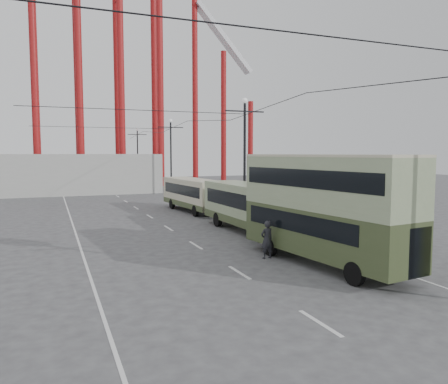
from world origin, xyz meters
name	(u,v)px	position (x,y,z in m)	size (l,w,h in m)	color
ground	(311,298)	(0.00, 0.00, 0.00)	(160.00, 160.00, 0.00)	#434346
road_markings	(158,220)	(-0.86, 19.70, 0.01)	(12.52, 120.00, 0.01)	silver
lamp_post_mid	(245,159)	(5.60, 18.00, 4.68)	(3.20, 0.44, 9.32)	black
lamp_post_far	(171,157)	(5.60, 40.00, 4.68)	(3.20, 0.44, 9.32)	black
lamp_post_distant	(138,156)	(5.60, 62.00, 4.68)	(3.20, 0.44, 9.32)	black
roller_coaster	(88,34)	(-2.49, 56.89, 22.92)	(52.95, 5.00, 55.48)	maroon
fairground_shed	(70,174)	(-6.00, 47.00, 2.50)	(22.00, 10.00, 5.00)	#ADADA8
double_decker_bus	(324,204)	(3.06, 3.79, 2.83)	(3.53, 9.62, 5.05)	#374424
single_decker_green	(254,206)	(3.59, 12.15, 1.74)	(2.87, 11.00, 3.09)	gray
single_decker_cream	(193,193)	(3.21, 23.60, 1.61)	(3.11, 9.34, 2.85)	#BDB798
pedestrian	(267,240)	(1.25, 5.82, 0.93)	(0.68, 0.44, 1.85)	#222227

